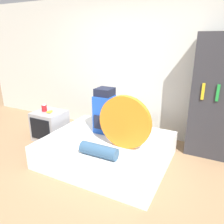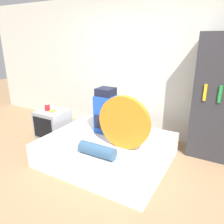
{
  "view_description": "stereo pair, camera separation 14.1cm",
  "coord_description": "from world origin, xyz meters",
  "px_view_note": "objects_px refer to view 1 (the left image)",
  "views": [
    {
      "loc": [
        1.45,
        -2.08,
        1.84
      ],
      "look_at": [
        0.09,
        0.6,
        0.82
      ],
      "focal_mm": 35.0,
      "sensor_mm": 36.0,
      "label": 1
    },
    {
      "loc": [
        1.58,
        -2.02,
        1.84
      ],
      "look_at": [
        0.09,
        0.6,
        0.82
      ],
      "focal_mm": 35.0,
      "sensor_mm": 36.0,
      "label": 2
    }
  ],
  "objects_px": {
    "tent_bag": "(125,122)",
    "sleeping_roll": "(99,151)",
    "bookshelf": "(217,98)",
    "canister": "(44,108)",
    "backpack": "(104,111)",
    "television": "(50,125)"
  },
  "relations": [
    {
      "from": "tent_bag",
      "to": "sleeping_roll",
      "type": "bearing_deg",
      "value": -116.72
    },
    {
      "from": "tent_bag",
      "to": "sleeping_roll",
      "type": "xyz_separation_m",
      "value": [
        -0.19,
        -0.38,
        -0.29
      ]
    },
    {
      "from": "sleeping_roll",
      "to": "bookshelf",
      "type": "distance_m",
      "value": 2.0
    },
    {
      "from": "canister",
      "to": "backpack",
      "type": "bearing_deg",
      "value": 2.41
    },
    {
      "from": "bookshelf",
      "to": "canister",
      "type": "bearing_deg",
      "value": -164.95
    },
    {
      "from": "tent_bag",
      "to": "bookshelf",
      "type": "bearing_deg",
      "value": 45.03
    },
    {
      "from": "backpack",
      "to": "bookshelf",
      "type": "bearing_deg",
      "value": 24.07
    },
    {
      "from": "tent_bag",
      "to": "bookshelf",
      "type": "distance_m",
      "value": 1.54
    },
    {
      "from": "sleeping_roll",
      "to": "television",
      "type": "relative_size",
      "value": 0.94
    },
    {
      "from": "bookshelf",
      "to": "sleeping_roll",
      "type": "bearing_deg",
      "value": -130.97
    },
    {
      "from": "backpack",
      "to": "television",
      "type": "bearing_deg",
      "value": -177.73
    },
    {
      "from": "backpack",
      "to": "tent_bag",
      "type": "bearing_deg",
      "value": -34.89
    },
    {
      "from": "sleeping_roll",
      "to": "canister",
      "type": "distance_m",
      "value": 1.73
    },
    {
      "from": "canister",
      "to": "television",
      "type": "bearing_deg",
      "value": 4.08
    },
    {
      "from": "backpack",
      "to": "canister",
      "type": "xyz_separation_m",
      "value": [
        -1.25,
        -0.05,
        -0.11
      ]
    },
    {
      "from": "television",
      "to": "canister",
      "type": "xyz_separation_m",
      "value": [
        -0.09,
        -0.01,
        0.33
      ]
    },
    {
      "from": "backpack",
      "to": "canister",
      "type": "height_order",
      "value": "backpack"
    },
    {
      "from": "television",
      "to": "bookshelf",
      "type": "relative_size",
      "value": 0.28
    },
    {
      "from": "tent_bag",
      "to": "canister",
      "type": "relative_size",
      "value": 5.72
    },
    {
      "from": "sleeping_roll",
      "to": "bookshelf",
      "type": "height_order",
      "value": "bookshelf"
    },
    {
      "from": "backpack",
      "to": "tent_bag",
      "type": "height_order",
      "value": "tent_bag"
    },
    {
      "from": "sleeping_roll",
      "to": "canister",
      "type": "bearing_deg",
      "value": 156.23
    }
  ]
}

